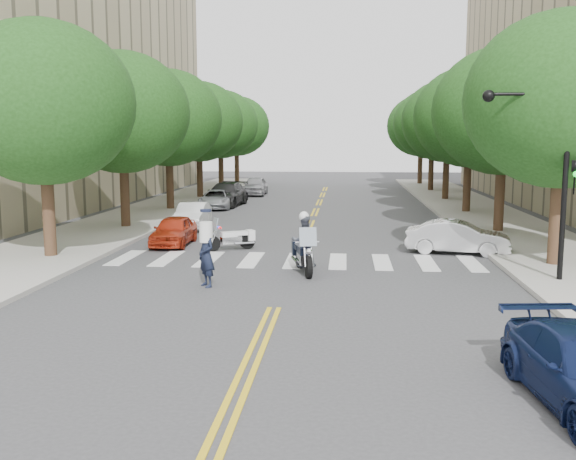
# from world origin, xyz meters

# --- Properties ---
(ground) EXTENTS (140.00, 140.00, 0.00)m
(ground) POSITION_xyz_m (0.00, 0.00, 0.00)
(ground) COLOR #38383A
(ground) RESTS_ON ground
(sidewalk_left) EXTENTS (5.00, 60.00, 0.15)m
(sidewalk_left) POSITION_xyz_m (-9.50, 22.00, 0.07)
(sidewalk_left) COLOR #9E9991
(sidewalk_left) RESTS_ON ground
(sidewalk_right) EXTENTS (5.00, 60.00, 0.15)m
(sidewalk_right) POSITION_xyz_m (9.50, 22.00, 0.07)
(sidewalk_right) COLOR #9E9991
(sidewalk_right) RESTS_ON ground
(tree_l_0) EXTENTS (6.40, 6.40, 8.45)m
(tree_l_0) POSITION_xyz_m (-8.80, 6.00, 5.55)
(tree_l_0) COLOR #382316
(tree_l_0) RESTS_ON ground
(tree_l_1) EXTENTS (6.40, 6.40, 8.45)m
(tree_l_1) POSITION_xyz_m (-8.80, 14.00, 5.55)
(tree_l_1) COLOR #382316
(tree_l_1) RESTS_ON ground
(tree_l_2) EXTENTS (6.40, 6.40, 8.45)m
(tree_l_2) POSITION_xyz_m (-8.80, 22.00, 5.55)
(tree_l_2) COLOR #382316
(tree_l_2) RESTS_ON ground
(tree_l_3) EXTENTS (6.40, 6.40, 8.45)m
(tree_l_3) POSITION_xyz_m (-8.80, 30.00, 5.55)
(tree_l_3) COLOR #382316
(tree_l_3) RESTS_ON ground
(tree_l_4) EXTENTS (6.40, 6.40, 8.45)m
(tree_l_4) POSITION_xyz_m (-8.80, 38.00, 5.55)
(tree_l_4) COLOR #382316
(tree_l_4) RESTS_ON ground
(tree_l_5) EXTENTS (6.40, 6.40, 8.45)m
(tree_l_5) POSITION_xyz_m (-8.80, 46.00, 5.55)
(tree_l_5) COLOR #382316
(tree_l_5) RESTS_ON ground
(tree_r_0) EXTENTS (6.40, 6.40, 8.45)m
(tree_r_0) POSITION_xyz_m (8.80, 6.00, 5.55)
(tree_r_0) COLOR #382316
(tree_r_0) RESTS_ON ground
(tree_r_1) EXTENTS (6.40, 6.40, 8.45)m
(tree_r_1) POSITION_xyz_m (8.80, 14.00, 5.55)
(tree_r_1) COLOR #382316
(tree_r_1) RESTS_ON ground
(tree_r_2) EXTENTS (6.40, 6.40, 8.45)m
(tree_r_2) POSITION_xyz_m (8.80, 22.00, 5.55)
(tree_r_2) COLOR #382316
(tree_r_2) RESTS_ON ground
(tree_r_3) EXTENTS (6.40, 6.40, 8.45)m
(tree_r_3) POSITION_xyz_m (8.80, 30.00, 5.55)
(tree_r_3) COLOR #382316
(tree_r_3) RESTS_ON ground
(tree_r_4) EXTENTS (6.40, 6.40, 8.45)m
(tree_r_4) POSITION_xyz_m (8.80, 38.00, 5.55)
(tree_r_4) COLOR #382316
(tree_r_4) RESTS_ON ground
(tree_r_5) EXTENTS (6.40, 6.40, 8.45)m
(tree_r_5) POSITION_xyz_m (8.80, 46.00, 5.55)
(tree_r_5) COLOR #382316
(tree_r_5) RESTS_ON ground
(traffic_signal_pole) EXTENTS (2.82, 0.42, 6.00)m
(traffic_signal_pole) POSITION_xyz_m (7.72, 3.50, 3.72)
(traffic_signal_pole) COLOR black
(traffic_signal_pole) RESTS_ON ground
(motorcycle_police) EXTENTS (0.96, 2.43, 2.00)m
(motorcycle_police) POSITION_xyz_m (0.45, 4.56, 0.89)
(motorcycle_police) COLOR black
(motorcycle_police) RESTS_ON ground
(motorcycle_parked) EXTENTS (1.87, 1.25, 1.33)m
(motorcycle_parked) POSITION_xyz_m (-2.53, 8.57, 0.46)
(motorcycle_parked) COLOR black
(motorcycle_parked) RESTS_ON ground
(officer_standing) EXTENTS (0.77, 0.80, 1.85)m
(officer_standing) POSITION_xyz_m (-2.25, 2.23, 0.92)
(officer_standing) COLOR black
(officer_standing) RESTS_ON ground
(convertible) EXTENTS (4.03, 2.09, 1.27)m
(convertible) POSITION_xyz_m (6.04, 8.50, 0.63)
(convertible) COLOR silver
(convertible) RESTS_ON ground
(parked_car_a) EXTENTS (1.47, 3.55, 1.20)m
(parked_car_a) POSITION_xyz_m (-5.20, 9.50, 0.60)
(parked_car_a) COLOR #AD2912
(parked_car_a) RESTS_ON ground
(parked_car_b) EXTENTS (1.50, 3.82, 1.24)m
(parked_car_b) POSITION_xyz_m (-5.64, 14.52, 0.62)
(parked_car_b) COLOR silver
(parked_car_b) RESTS_ON ground
(parked_car_c) EXTENTS (2.30, 4.32, 1.16)m
(parked_car_c) POSITION_xyz_m (-6.30, 23.50, 0.58)
(parked_car_c) COLOR gray
(parked_car_c) RESTS_ON ground
(parked_car_d) EXTENTS (2.53, 5.34, 1.50)m
(parked_car_d) POSITION_xyz_m (-5.97, 25.07, 0.75)
(parked_car_d) COLOR black
(parked_car_d) RESTS_ON ground
(parked_car_e) EXTENTS (1.79, 4.28, 1.45)m
(parked_car_e) POSITION_xyz_m (-5.20, 33.34, 0.72)
(parked_car_e) COLOR gray
(parked_car_e) RESTS_ON ground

